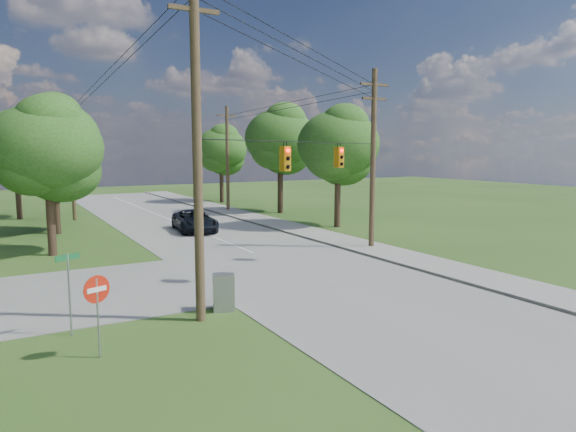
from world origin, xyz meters
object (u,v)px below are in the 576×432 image
pole_sw (197,138)px  pole_north_w (72,159)px  pole_ne (373,156)px  do_not_enter_sign (97,298)px  pole_north_e (227,158)px  control_cabinet (224,292)px  car_main_north (195,221)px

pole_sw → pole_north_w: 29.62m
pole_ne → do_not_enter_sign: (-17.11, -9.28, -3.73)m
pole_north_w → pole_north_e: bearing=0.0°
pole_north_e → control_cabinet: (-12.40, -29.00, -4.44)m
do_not_enter_sign → pole_ne: bearing=7.0°
pole_sw → pole_ne: 15.51m
car_main_north → control_cabinet: size_ratio=3.95×
control_cabinet → do_not_enter_sign: 5.33m
pole_sw → pole_north_e: bearing=65.5°
pole_sw → pole_north_e: 32.55m
car_main_north → pole_ne: bearing=-50.9°
pole_north_w → control_cabinet: 29.38m
pole_sw → car_main_north: pole_sw is taller
pole_ne → pole_north_w: bearing=122.3°
pole_ne → car_main_north: bearing=122.5°
pole_sw → car_main_north: (6.36, 18.82, -5.44)m
pole_north_w → pole_ne: bearing=-57.7°
pole_sw → do_not_enter_sign: (-3.61, -1.68, -4.49)m
car_main_north → pole_sw: bearing=-102.0°
pole_ne → do_not_enter_sign: bearing=-151.5°
pole_north_w → do_not_enter_sign: (-3.21, -31.28, -3.39)m
pole_sw → pole_north_w: bearing=90.8°
pole_north_w → car_main_north: 13.44m
pole_ne → pole_sw: bearing=-150.6°
pole_sw → pole_ne: size_ratio=1.14×
pole_north_e → pole_north_w: (-13.90, 0.00, 0.00)m
pole_north_e → car_main_north: bearing=-123.5°
pole_sw → pole_north_e: pole_sw is taller
pole_ne → control_cabinet: 15.02m
do_not_enter_sign → control_cabinet: bearing=4.4°
pole_north_e → car_main_north: (-7.14, -10.78, -4.34)m
pole_ne → car_main_north: pole_ne is taller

